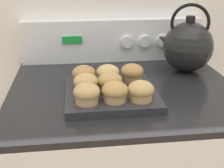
% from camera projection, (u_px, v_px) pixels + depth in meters
% --- Properties ---
extents(control_panel, '(0.73, 0.07, 0.17)m').
position_uv_depth(control_panel, '(113.00, 40.00, 1.27)').
color(control_panel, white).
rests_on(control_panel, stove_range).
extents(muffin_pan, '(0.27, 0.27, 0.02)m').
position_uv_depth(muffin_pan, '(111.00, 94.00, 0.94)').
color(muffin_pan, '#28282D').
rests_on(muffin_pan, stove_range).
extents(muffin_r0_c0, '(0.07, 0.07, 0.06)m').
position_uv_depth(muffin_r0_c0, '(87.00, 94.00, 0.84)').
color(muffin_r0_c0, tan).
rests_on(muffin_r0_c0, muffin_pan).
extents(muffin_r0_c1, '(0.07, 0.07, 0.06)m').
position_uv_depth(muffin_r0_c1, '(115.00, 92.00, 0.85)').
color(muffin_r0_c1, tan).
rests_on(muffin_r0_c1, muffin_pan).
extents(muffin_r0_c2, '(0.07, 0.07, 0.06)m').
position_uv_depth(muffin_r0_c2, '(141.00, 91.00, 0.86)').
color(muffin_r0_c2, tan).
rests_on(muffin_r0_c2, muffin_pan).
extents(muffin_r1_c0, '(0.07, 0.07, 0.06)m').
position_uv_depth(muffin_r1_c0, '(86.00, 83.00, 0.91)').
color(muffin_r1_c0, olive).
rests_on(muffin_r1_c0, muffin_pan).
extents(muffin_r1_c1, '(0.07, 0.07, 0.06)m').
position_uv_depth(muffin_r1_c1, '(110.00, 82.00, 0.92)').
color(muffin_r1_c1, '#A37A4C').
rests_on(muffin_r1_c1, muffin_pan).
extents(muffin_r2_c0, '(0.07, 0.07, 0.06)m').
position_uv_depth(muffin_r2_c0, '(84.00, 75.00, 0.99)').
color(muffin_r2_c0, '#A37A4C').
rests_on(muffin_r2_c0, muffin_pan).
extents(muffin_r2_c1, '(0.07, 0.07, 0.06)m').
position_uv_depth(muffin_r2_c1, '(108.00, 74.00, 0.99)').
color(muffin_r2_c1, '#A37A4C').
rests_on(muffin_r2_c1, muffin_pan).
extents(muffin_r2_c2, '(0.07, 0.07, 0.06)m').
position_uv_depth(muffin_r2_c2, '(132.00, 73.00, 1.00)').
color(muffin_r2_c2, '#A37A4C').
rests_on(muffin_r2_c2, muffin_pan).
extents(tea_kettle, '(0.21, 0.18, 0.25)m').
position_uv_depth(tea_kettle, '(188.00, 46.00, 1.14)').
color(tea_kettle, black).
rests_on(tea_kettle, stove_range).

